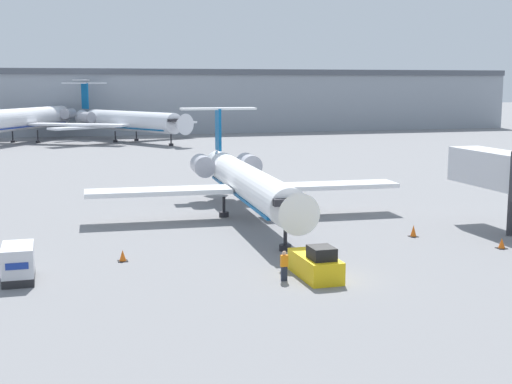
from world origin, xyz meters
TOP-DOWN VIEW (x-y plane):
  - ground_plane at (0.00, 0.00)m, footprint 600.00×600.00m
  - terminal_building at (0.00, 120.00)m, footprint 180.00×16.80m
  - airplane_main at (0.84, 19.06)m, footprint 25.40×28.66m
  - pushback_tug at (-0.24, 0.59)m, footprint 1.82×4.33m
  - luggage_cart at (-16.10, 4.44)m, footprint 1.66×3.13m
  - worker_near_tug at (-2.14, 0.42)m, footprint 0.40×0.24m
  - traffic_cone_left at (-10.20, 7.24)m, footprint 0.59×0.59m
  - traffic_cone_right at (10.20, 8.57)m, footprint 0.59×0.59m
  - traffic_cone_mid at (13.97, 3.69)m, footprint 0.61×0.61m
  - airplane_parked_far_left at (-18.84, 97.91)m, footprint 35.91×36.82m
  - airplane_parked_far_right at (-0.07, 95.89)m, footprint 28.45×29.98m
  - jet_bridge at (17.15, 8.62)m, footprint 3.20×9.43m

SIDE VIEW (x-z plane):
  - ground_plane at x=0.00m, z-range 0.00..0.00m
  - traffic_cone_mid at x=13.97m, z-range -0.02..0.68m
  - traffic_cone_left at x=-10.20m, z-range -0.02..0.69m
  - traffic_cone_right at x=10.20m, z-range -0.02..0.82m
  - pushback_tug at x=-0.24m, z-range -0.24..1.71m
  - worker_near_tug at x=-2.14m, z-range 0.03..1.71m
  - luggage_cart at x=-16.10m, z-range 0.00..2.00m
  - airplane_main at x=0.84m, z-range -1.23..7.13m
  - airplane_parked_far_right at x=-0.07m, z-range -1.54..9.18m
  - airplane_parked_far_left at x=-18.84m, z-range -1.39..9.94m
  - jet_bridge at x=17.15m, z-range 1.34..7.53m
  - terminal_building at x=0.00m, z-range 0.03..13.56m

